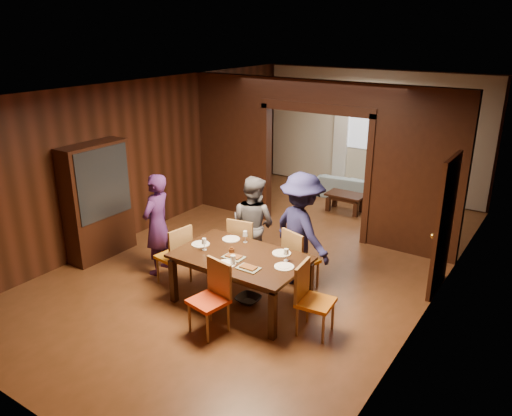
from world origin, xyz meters
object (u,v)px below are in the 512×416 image
Objects in this scene: sofa at (351,187)px; dining_table at (241,280)px; person_grey at (253,225)px; hutch at (98,201)px; chair_right at (316,300)px; coffee_table at (345,203)px; chair_far_l at (245,244)px; chair_far_r at (301,258)px; chair_near at (208,299)px; person_navy at (302,231)px; person_purple at (157,224)px; chair_left at (173,254)px.

dining_table reaches higher than sofa.
hutch reaches higher than person_grey.
person_grey is 1.67× the size of chair_right.
coffee_table is 4.72m from chair_right.
chair_far_l reaches higher than coffee_table.
sofa is at bearing 96.54° from dining_table.
chair_far_r is 1.00× the size of chair_near.
sofa is at bearing 106.70° from chair_near.
person_navy is at bearing 31.40° from chair_right.
chair_far_l is (1.18, 0.77, -0.35)m from person_purple.
person_purple is 2.08× the size of coffee_table.
person_purple is 1.45m from chair_far_l.
dining_table is at bearing 0.20° from hutch.
hutch reaches higher than chair_right.
sofa is at bearing -177.93° from chair_left.
chair_left is 1.98m from chair_far_r.
hutch is (-2.46, -0.86, 0.52)m from chair_far_l.
sofa is 1.83× the size of chair_far_l.
person_grey reaches higher than dining_table.
person_grey is at bearing -91.91° from coffee_table.
chair_far_l is 1.00× the size of chair_near.
coffee_table is at bearing 94.26° from dining_table.
person_navy is at bearing 88.55° from chair_near.
hutch reaches higher than chair_far_r.
hutch is at bearing -121.11° from coffee_table.
person_purple is at bearing 39.08° from person_grey.
hutch is (-2.65, -4.39, 0.80)m from coffee_table.
person_grey reaches higher than coffee_table.
coffee_table is at bearing 13.38° from chair_right.
person_navy is at bearing 15.99° from hutch.
chair_near is (1.29, -0.75, 0.00)m from chair_left.
chair_right and chair_near have the same top height.
person_navy is 1.86× the size of chair_right.
chair_right is 1.00× the size of chair_far_r.
person_navy reaches higher than dining_table.
sofa is 4.50m from chair_far_l.
person_purple reaches higher than chair_right.
person_grey is 1.67× the size of chair_far_r.
chair_near is (-0.38, -1.79, -0.42)m from person_navy.
person_purple is 0.89× the size of dining_table.
chair_near is (0.39, -5.20, 0.28)m from coffee_table.
chair_right is (1.56, -4.45, 0.28)m from coffee_table.
person_navy is 1.02× the size of sofa.
sofa is 2.21× the size of coffee_table.
hutch reaches higher than chair_left.
chair_far_r is (0.93, -0.06, -0.32)m from person_grey.
person_purple reaches higher than dining_table.
hutch is at bearing -179.80° from dining_table.
chair_far_l is (-1.75, 0.92, 0.00)m from chair_right.
chair_far_l reaches higher than sofa.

